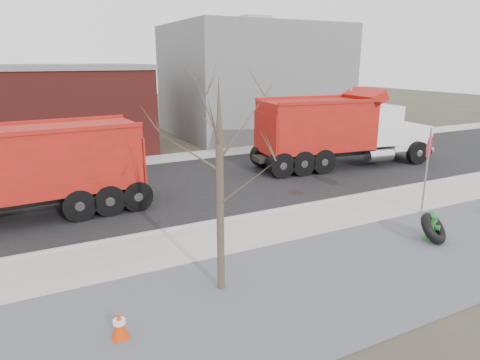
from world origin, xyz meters
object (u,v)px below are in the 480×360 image
dump_truck_red_a (339,128)px  dump_truck_red_b (29,168)px  truck_tire (433,228)px  stop_sign (428,157)px  fire_hydrant (431,227)px

dump_truck_red_a → dump_truck_red_b: dump_truck_red_a is taller
truck_tire → stop_sign: (1.80, 1.94, 1.69)m
truck_tire → stop_sign: 3.14m
fire_hydrant → truck_tire: truck_tire is taller
dump_truck_red_a → dump_truck_red_b: (-14.78, -1.28, -0.16)m
dump_truck_red_a → dump_truck_red_b: bearing=-168.4°
fire_hydrant → dump_truck_red_a: dump_truck_red_a is taller
truck_tire → dump_truck_red_b: 13.62m
fire_hydrant → truck_tire: bearing=-143.5°
fire_hydrant → dump_truck_red_b: bearing=120.7°
fire_hydrant → truck_tire: 0.17m
truck_tire → dump_truck_red_a: (3.82, 9.25, 1.57)m
stop_sign → dump_truck_red_a: dump_truck_red_a is taller
dump_truck_red_a → truck_tire: bearing=-105.8°
fire_hydrant → dump_truck_red_a: 9.97m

